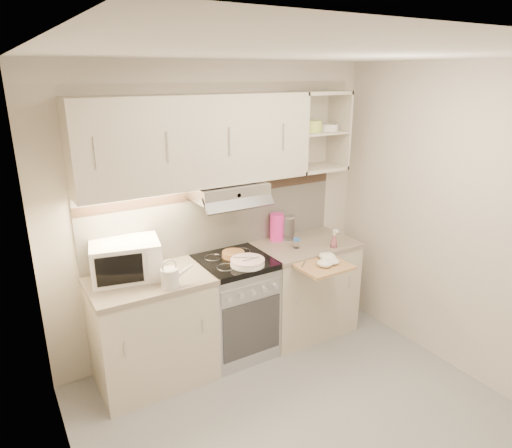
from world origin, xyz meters
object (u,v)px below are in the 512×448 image
at_px(microwave, 126,260).
at_px(spray_bottle, 334,240).
at_px(plate_stack, 248,262).
at_px(glass_jar, 288,227).
at_px(watering_can, 171,277).
at_px(electric_range, 235,306).
at_px(cutting_board, 322,266).
at_px(pink_pitcher, 277,227).

height_order(microwave, spray_bottle, microwave).
xyz_separation_m(plate_stack, glass_jar, (0.64, 0.33, 0.09)).
bearing_deg(plate_stack, glass_jar, 27.70).
bearing_deg(microwave, glass_jar, 13.69).
xyz_separation_m(watering_can, plate_stack, (0.68, 0.05, -0.05)).
height_order(watering_can, plate_stack, watering_can).
relative_size(watering_can, glass_jar, 1.11).
bearing_deg(electric_range, cutting_board, -36.79).
xyz_separation_m(electric_range, microwave, (-0.88, 0.12, 0.59)).
height_order(microwave, pink_pitcher, microwave).
height_order(electric_range, pink_pitcher, pink_pitcher).
xyz_separation_m(electric_range, glass_jar, (0.67, 0.17, 0.57)).
xyz_separation_m(watering_can, spray_bottle, (1.55, -0.00, -0.01)).
distance_m(electric_range, spray_bottle, 1.07).
bearing_deg(electric_range, spray_bottle, -13.64).
bearing_deg(cutting_board, watering_can, 169.63).
bearing_deg(plate_stack, electric_range, 100.69).
height_order(pink_pitcher, glass_jar, pink_pitcher).
distance_m(watering_can, glass_jar, 1.37).
bearing_deg(microwave, plate_stack, -5.52).
distance_m(microwave, pink_pitcher, 1.45).
relative_size(glass_jar, cutting_board, 0.55).
distance_m(plate_stack, spray_bottle, 0.88).
height_order(spray_bottle, cutting_board, spray_bottle).
xyz_separation_m(plate_stack, cutting_board, (0.56, -0.27, -0.06)).
relative_size(microwave, glass_jar, 2.46).
bearing_deg(watering_can, cutting_board, -12.26).
distance_m(pink_pitcher, cutting_board, 0.66).
relative_size(plate_stack, cutting_board, 0.66).
distance_m(microwave, glass_jar, 1.55).
xyz_separation_m(glass_jar, spray_bottle, (0.24, -0.39, -0.05)).
bearing_deg(plate_stack, microwave, 162.62).
distance_m(watering_can, spray_bottle, 1.55).
xyz_separation_m(glass_jar, cutting_board, (-0.08, -0.61, -0.15)).
bearing_deg(cutting_board, pink_pitcher, 92.42).
bearing_deg(pink_pitcher, cutting_board, -86.88).
height_order(watering_can, glass_jar, glass_jar).
height_order(electric_range, spray_bottle, spray_bottle).
xyz_separation_m(microwave, pink_pitcher, (1.44, 0.08, -0.01)).
xyz_separation_m(electric_range, watering_can, (-0.65, -0.22, 0.53)).
distance_m(electric_range, plate_stack, 0.51).
bearing_deg(microwave, spray_bottle, 1.21).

